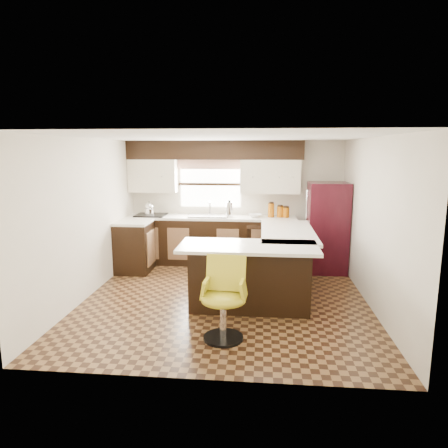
# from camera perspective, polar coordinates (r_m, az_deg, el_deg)

# --- Properties ---
(floor) EXTENTS (4.40, 4.40, 0.00)m
(floor) POSITION_cam_1_polar(r_m,az_deg,el_deg) (6.17, 0.18, -10.56)
(floor) COLOR #49301A
(floor) RESTS_ON ground
(ceiling) EXTENTS (4.40, 4.40, 0.00)m
(ceiling) POSITION_cam_1_polar(r_m,az_deg,el_deg) (5.76, 0.20, 12.32)
(ceiling) COLOR silver
(ceiling) RESTS_ON wall_back
(wall_back) EXTENTS (4.40, 0.00, 4.40)m
(wall_back) POSITION_cam_1_polar(r_m,az_deg,el_deg) (8.02, 1.64, 3.20)
(wall_back) COLOR beige
(wall_back) RESTS_ON floor
(wall_front) EXTENTS (4.40, 0.00, 4.40)m
(wall_front) POSITION_cam_1_polar(r_m,az_deg,el_deg) (3.71, -2.94, -5.38)
(wall_front) COLOR beige
(wall_front) RESTS_ON floor
(wall_left) EXTENTS (0.00, 4.40, 4.40)m
(wall_left) POSITION_cam_1_polar(r_m,az_deg,el_deg) (6.39, -18.92, 0.77)
(wall_left) COLOR beige
(wall_left) RESTS_ON floor
(wall_right) EXTENTS (0.00, 4.40, 4.40)m
(wall_right) POSITION_cam_1_polar(r_m,az_deg,el_deg) (6.03, 20.48, 0.13)
(wall_right) COLOR beige
(wall_right) RESTS_ON floor
(base_cab_back) EXTENTS (3.30, 0.60, 0.90)m
(base_cab_back) POSITION_cam_1_polar(r_m,az_deg,el_deg) (7.90, -1.80, -2.44)
(base_cab_back) COLOR black
(base_cab_back) RESTS_ON floor
(base_cab_left) EXTENTS (0.60, 0.70, 0.90)m
(base_cab_left) POSITION_cam_1_polar(r_m,az_deg,el_deg) (7.57, -12.64, -3.26)
(base_cab_left) COLOR black
(base_cab_left) RESTS_ON floor
(counter_back) EXTENTS (3.30, 0.60, 0.04)m
(counter_back) POSITION_cam_1_polar(r_m,az_deg,el_deg) (7.80, -1.82, 0.94)
(counter_back) COLOR silver
(counter_back) RESTS_ON base_cab_back
(counter_left) EXTENTS (0.60, 0.70, 0.04)m
(counter_left) POSITION_cam_1_polar(r_m,az_deg,el_deg) (7.47, -12.78, 0.26)
(counter_left) COLOR silver
(counter_left) RESTS_ON base_cab_left
(soffit) EXTENTS (3.40, 0.35, 0.36)m
(soffit) POSITION_cam_1_polar(r_m,az_deg,el_deg) (7.81, -1.39, 10.51)
(soffit) COLOR black
(soffit) RESTS_ON wall_back
(upper_cab_left) EXTENTS (0.94, 0.35, 0.64)m
(upper_cab_left) POSITION_cam_1_polar(r_m,az_deg,el_deg) (8.07, -10.07, 6.80)
(upper_cab_left) COLOR beige
(upper_cab_left) RESTS_ON wall_back
(upper_cab_right) EXTENTS (1.14, 0.35, 0.64)m
(upper_cab_right) POSITION_cam_1_polar(r_m,az_deg,el_deg) (7.78, 6.61, 6.76)
(upper_cab_right) COLOR beige
(upper_cab_right) RESTS_ON wall_back
(window_pane) EXTENTS (1.20, 0.02, 0.90)m
(window_pane) POSITION_cam_1_polar(r_m,az_deg,el_deg) (8.01, -1.95, 5.71)
(window_pane) COLOR white
(window_pane) RESTS_ON wall_back
(valance) EXTENTS (1.30, 0.06, 0.18)m
(valance) POSITION_cam_1_polar(r_m,az_deg,el_deg) (7.94, -2.01, 8.49)
(valance) COLOR #D19B93
(valance) RESTS_ON wall_back
(sink) EXTENTS (0.75, 0.45, 0.03)m
(sink) POSITION_cam_1_polar(r_m,az_deg,el_deg) (7.78, -2.21, 1.19)
(sink) COLOR #B2B2B7
(sink) RESTS_ON counter_back
(dishwasher) EXTENTS (0.58, 0.03, 0.78)m
(dishwasher) POSITION_cam_1_polar(r_m,az_deg,el_deg) (7.56, 5.48, -3.22)
(dishwasher) COLOR black
(dishwasher) RESTS_ON floor
(cooktop) EXTENTS (0.58, 0.50, 0.02)m
(cooktop) POSITION_cam_1_polar(r_m,az_deg,el_deg) (8.02, -10.38, 1.28)
(cooktop) COLOR black
(cooktop) RESTS_ON counter_back
(peninsula_long) EXTENTS (0.60, 1.95, 0.90)m
(peninsula_long) POSITION_cam_1_polar(r_m,az_deg,el_deg) (6.61, 8.52, -5.13)
(peninsula_long) COLOR black
(peninsula_long) RESTS_ON floor
(peninsula_return) EXTENTS (1.65, 0.60, 0.90)m
(peninsula_return) POSITION_cam_1_polar(r_m,az_deg,el_deg) (5.67, 3.67, -7.68)
(peninsula_return) COLOR black
(peninsula_return) RESTS_ON floor
(counter_pen_long) EXTENTS (0.84, 1.95, 0.04)m
(counter_pen_long) POSITION_cam_1_polar(r_m,az_deg,el_deg) (6.50, 9.07, -1.12)
(counter_pen_long) COLOR silver
(counter_pen_long) RESTS_ON peninsula_long
(counter_pen_return) EXTENTS (1.89, 0.84, 0.04)m
(counter_pen_return) POSITION_cam_1_polar(r_m,az_deg,el_deg) (5.45, 3.49, -3.25)
(counter_pen_return) COLOR silver
(counter_pen_return) RESTS_ON peninsula_return
(refrigerator) EXTENTS (0.71, 0.68, 1.65)m
(refrigerator) POSITION_cam_1_polar(r_m,az_deg,el_deg) (7.55, 14.50, -0.48)
(refrigerator) COLOR black
(refrigerator) RESTS_ON floor
(bar_chair) EXTENTS (0.56, 0.56, 0.98)m
(bar_chair) POSITION_cam_1_polar(r_m,az_deg,el_deg) (4.75, -0.10, -10.80)
(bar_chair) COLOR gold
(bar_chair) RESTS_ON floor
(kettle) EXTENTS (0.19, 0.19, 0.26)m
(kettle) POSITION_cam_1_polar(r_m,az_deg,el_deg) (8.01, -10.63, 2.28)
(kettle) COLOR silver
(kettle) RESTS_ON cooktop
(percolator) EXTENTS (0.14, 0.14, 0.29)m
(percolator) POSITION_cam_1_polar(r_m,az_deg,el_deg) (7.74, 0.78, 2.11)
(percolator) COLOR silver
(percolator) RESTS_ON counter_back
(mixing_bowl) EXTENTS (0.26, 0.26, 0.06)m
(mixing_bowl) POSITION_cam_1_polar(r_m,az_deg,el_deg) (7.73, 4.45, 1.23)
(mixing_bowl) COLOR white
(mixing_bowl) RESTS_ON counter_back
(canister_large) EXTENTS (0.12, 0.12, 0.26)m
(canister_large) POSITION_cam_1_polar(r_m,az_deg,el_deg) (7.74, 6.74, 1.95)
(canister_large) COLOR #9D5005
(canister_large) RESTS_ON counter_back
(canister_med) EXTENTS (0.12, 0.12, 0.21)m
(canister_med) POSITION_cam_1_polar(r_m,az_deg,el_deg) (7.75, 8.00, 1.72)
(canister_med) COLOR #9D5005
(canister_med) RESTS_ON counter_back
(canister_small) EXTENTS (0.14, 0.14, 0.19)m
(canister_small) POSITION_cam_1_polar(r_m,az_deg,el_deg) (7.76, 8.79, 1.64)
(canister_small) COLOR #9D5005
(canister_small) RESTS_ON counter_back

